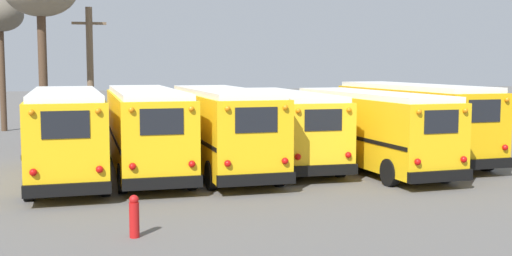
# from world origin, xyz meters

# --- Properties ---
(ground_plane) EXTENTS (160.00, 160.00, 0.00)m
(ground_plane) POSITION_xyz_m (0.00, 0.00, 0.00)
(ground_plane) COLOR #5B5956
(school_bus_0) EXTENTS (2.72, 9.66, 3.20)m
(school_bus_0) POSITION_xyz_m (-7.17, -0.53, 1.74)
(school_bus_0) COLOR yellow
(school_bus_0) RESTS_ON ground
(school_bus_1) EXTENTS (2.54, 10.20, 3.19)m
(school_bus_1) POSITION_xyz_m (-4.30, 0.08, 1.74)
(school_bus_1) COLOR yellow
(school_bus_1) RESTS_ON ground
(school_bus_2) EXTENTS (2.72, 9.49, 3.19)m
(school_bus_2) POSITION_xyz_m (-1.43, -0.44, 1.73)
(school_bus_2) COLOR yellow
(school_bus_2) RESTS_ON ground
(school_bus_3) EXTENTS (2.74, 10.30, 2.98)m
(school_bus_3) POSITION_xyz_m (1.43, 1.16, 1.62)
(school_bus_3) COLOR yellow
(school_bus_3) RESTS_ON ground
(school_bus_4) EXTENTS (2.84, 9.98, 3.05)m
(school_bus_4) POSITION_xyz_m (4.30, -1.19, 1.66)
(school_bus_4) COLOR yellow
(school_bus_4) RESTS_ON ground
(school_bus_5) EXTENTS (2.86, 10.02, 3.26)m
(school_bus_5) POSITION_xyz_m (7.17, 0.60, 1.77)
(school_bus_5) COLOR #EAAA0F
(school_bus_5) RESTS_ON ground
(utility_pole) EXTENTS (1.80, 0.36, 7.15)m
(utility_pole) POSITION_xyz_m (-6.11, 11.32, 3.68)
(utility_pole) COLOR brown
(utility_pole) RESTS_ON ground
(bare_tree_0) EXTENTS (2.79, 2.79, 8.20)m
(bare_tree_0) POSITION_xyz_m (-11.27, 18.06, 6.96)
(bare_tree_0) COLOR #473323
(bare_tree_0) RESTS_ON ground
(fire_hydrant) EXTENTS (0.24, 0.24, 1.03)m
(fire_hydrant) POSITION_xyz_m (-5.48, -9.05, 0.52)
(fire_hydrant) COLOR #B21414
(fire_hydrant) RESTS_ON ground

